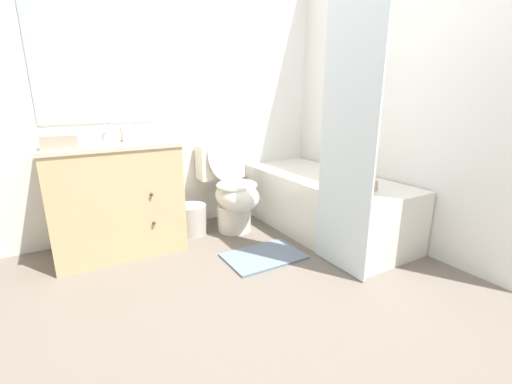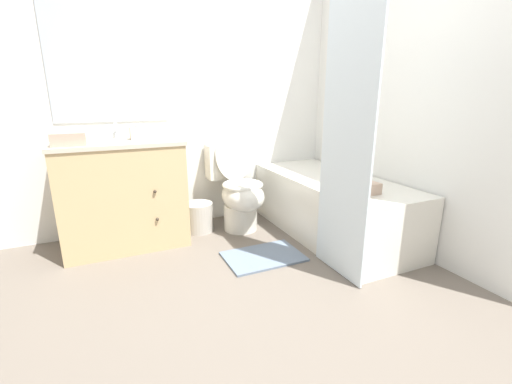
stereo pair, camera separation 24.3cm
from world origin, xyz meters
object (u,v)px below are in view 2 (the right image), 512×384
Objects in this scene: tissue_box at (138,133)px; hand_towel_folded at (68,139)px; vanity_cabinet at (123,192)px; bathtub at (331,206)px; toilet at (238,189)px; bath_towel_folded at (353,187)px; wastebasket at (199,217)px; sink_faucet at (116,133)px; bath_mat at (263,256)px.

tissue_box is 0.59× the size of hand_towel_folded.
vanity_cabinet is 1.71m from bathtub.
bathtub is 7.40× the size of hand_towel_folded.
hand_towel_folded is at bearing -176.79° from toilet.
bath_towel_folded reaches higher than bathtub.
wastebasket is at bearing 1.04° from vanity_cabinet.
vanity_cabinet reaches higher than bath_towel_folded.
bathtub is 5.36× the size of bath_towel_folded.
tissue_box is 0.43× the size of bath_towel_folded.
sink_faucet is 0.48× the size of bath_towel_folded.
bathtub is (1.62, -0.72, -0.62)m from sink_faucet.
vanity_cabinet is at bearing 162.29° from bathtub.
vanity_cabinet reaches higher than wastebasket.
sink_faucet is 0.56× the size of wastebasket.
tissue_box is at bearing -179.89° from wastebasket.
hand_towel_folded reaches higher than bath_towel_folded.
sink_faucet is at bearing 164.44° from toilet.
toilet is at bearing -5.38° from tissue_box.
toilet is 0.73m from bath_mat.
sink_faucet reaches higher than bathtub.
vanity_cabinet reaches higher than bath_mat.
hand_towel_folded reaches higher than bath_mat.
bathtub reaches higher than wastebasket.
toilet reaches higher than wastebasket.
wastebasket is 2.03× the size of tissue_box.
bath_towel_folded is 0.52× the size of bath_mat.
sink_faucet is 0.97m from wastebasket.
bathtub is 1.16m from wastebasket.
toilet is 4.06× the size of hand_towel_folded.
wastebasket is 1.37m from bath_towel_folded.
tissue_box is at bearing 174.62° from toilet.
hand_towel_folded is at bearing -156.73° from vanity_cabinet.
wastebasket is at bearing 0.11° from tissue_box.
vanity_cabinet is 1.63× the size of bath_mat.
toilet is at bearing -15.56° from sink_faucet.
tissue_box is (-1.47, 0.53, 0.64)m from bathtub.
wastebasket is (0.60, -0.19, -0.74)m from sink_faucet.
sink_faucet reaches higher than toilet.
sink_faucet is at bearing 142.25° from bath_towel_folded.
tissue_box is (0.15, 0.01, 0.46)m from vanity_cabinet.
toilet is 6.90× the size of tissue_box.
sink_faucet is 0.46m from hand_towel_folded.
wastebasket is at bearing 132.70° from bath_towel_folded.
tissue_box reaches higher than bath_towel_folded.
bathtub is at bearing -19.74° from tissue_box.
hand_towel_folded is (-1.26, -0.07, 0.52)m from toilet.
vanity_cabinet is at bearing -90.00° from sink_faucet.
bath_towel_folded is (1.33, -0.96, -0.35)m from tissue_box.
toilet is 0.43m from wastebasket.
vanity_cabinet is 1.76m from bath_towel_folded.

